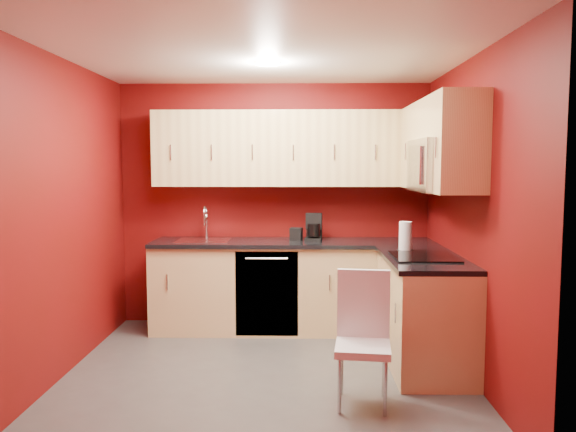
{
  "coord_description": "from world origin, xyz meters",
  "views": [
    {
      "loc": [
        0.26,
        -4.36,
        1.66
      ],
      "look_at": [
        0.16,
        0.55,
        1.22
      ],
      "focal_mm": 35.0,
      "sensor_mm": 36.0,
      "label": 1
    }
  ],
  "objects_px": {
    "microwave": "(440,165)",
    "sink": "(204,237)",
    "paper_towel": "(405,236)",
    "dining_chair": "(363,340)",
    "coffee_maker": "(313,227)",
    "napkin_holder": "(296,234)"
  },
  "relations": [
    {
      "from": "dining_chair",
      "to": "coffee_maker",
      "type": "bearing_deg",
      "value": 106.2
    },
    {
      "from": "dining_chair",
      "to": "sink",
      "type": "bearing_deg",
      "value": 134.89
    },
    {
      "from": "microwave",
      "to": "dining_chair",
      "type": "distance_m",
      "value": 1.59
    },
    {
      "from": "sink",
      "to": "paper_towel",
      "type": "distance_m",
      "value": 2.01
    },
    {
      "from": "coffee_maker",
      "to": "napkin_holder",
      "type": "relative_size",
      "value": 2.16
    },
    {
      "from": "microwave",
      "to": "sink",
      "type": "relative_size",
      "value": 1.46
    },
    {
      "from": "napkin_holder",
      "to": "paper_towel",
      "type": "relative_size",
      "value": 0.48
    },
    {
      "from": "paper_towel",
      "to": "dining_chair",
      "type": "relative_size",
      "value": 0.28
    },
    {
      "from": "sink",
      "to": "coffee_maker",
      "type": "bearing_deg",
      "value": 0.94
    },
    {
      "from": "microwave",
      "to": "coffee_maker",
      "type": "height_order",
      "value": "microwave"
    },
    {
      "from": "paper_towel",
      "to": "dining_chair",
      "type": "bearing_deg",
      "value": -113.57
    },
    {
      "from": "dining_chair",
      "to": "microwave",
      "type": "bearing_deg",
      "value": 55.3
    },
    {
      "from": "paper_towel",
      "to": "dining_chair",
      "type": "height_order",
      "value": "paper_towel"
    },
    {
      "from": "coffee_maker",
      "to": "paper_towel",
      "type": "height_order",
      "value": "coffee_maker"
    },
    {
      "from": "dining_chair",
      "to": "napkin_holder",
      "type": "bearing_deg",
      "value": 111.36
    },
    {
      "from": "sink",
      "to": "napkin_holder",
      "type": "distance_m",
      "value": 0.93
    },
    {
      "from": "coffee_maker",
      "to": "sink",
      "type": "bearing_deg",
      "value": -172.27
    },
    {
      "from": "sink",
      "to": "coffee_maker",
      "type": "distance_m",
      "value": 1.11
    },
    {
      "from": "microwave",
      "to": "napkin_holder",
      "type": "xyz_separation_m",
      "value": [
        -1.17,
        1.03,
        -0.69
      ]
    },
    {
      "from": "sink",
      "to": "coffee_maker",
      "type": "relative_size",
      "value": 1.94
    },
    {
      "from": "coffee_maker",
      "to": "napkin_holder",
      "type": "height_order",
      "value": "coffee_maker"
    },
    {
      "from": "sink",
      "to": "napkin_holder",
      "type": "xyz_separation_m",
      "value": [
        0.93,
        0.03,
        0.03
      ]
    }
  ]
}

